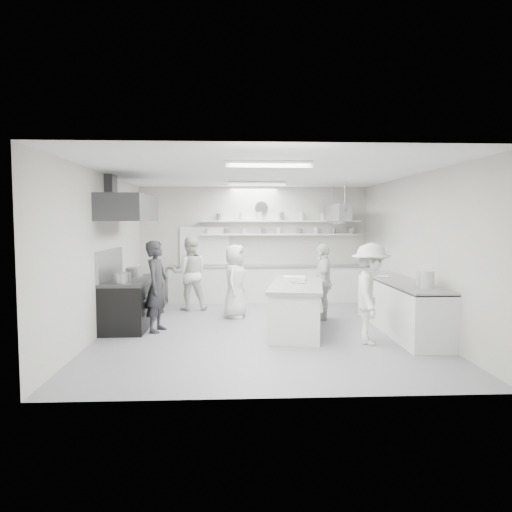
{
  "coord_description": "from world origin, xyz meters",
  "views": [
    {
      "loc": [
        -0.53,
        -8.88,
        2.1
      ],
      "look_at": [
        -0.08,
        0.6,
        1.39
      ],
      "focal_mm": 32.75,
      "sensor_mm": 36.0,
      "label": 1
    }
  ],
  "objects_px": {
    "stove": "(130,304)",
    "cook_back": "(190,273)",
    "back_counter": "(266,284)",
    "right_counter": "(400,306)",
    "prep_island": "(297,308)",
    "cook_stove": "(157,286)"
  },
  "relations": [
    {
      "from": "right_counter",
      "to": "cook_back",
      "type": "xyz_separation_m",
      "value": [
        -4.22,
        2.35,
        0.4
      ]
    },
    {
      "from": "prep_island",
      "to": "cook_stove",
      "type": "bearing_deg",
      "value": -170.95
    },
    {
      "from": "right_counter",
      "to": "stove",
      "type": "bearing_deg",
      "value": 173.48
    },
    {
      "from": "cook_stove",
      "to": "cook_back",
      "type": "xyz_separation_m",
      "value": [
        0.41,
        2.17,
        0.0
      ]
    },
    {
      "from": "back_counter",
      "to": "right_counter",
      "type": "xyz_separation_m",
      "value": [
        2.35,
        -3.4,
        0.01
      ]
    },
    {
      "from": "back_counter",
      "to": "right_counter",
      "type": "distance_m",
      "value": 4.13
    },
    {
      "from": "back_counter",
      "to": "right_counter",
      "type": "bearing_deg",
      "value": -55.35
    },
    {
      "from": "cook_stove",
      "to": "cook_back",
      "type": "distance_m",
      "value": 2.21
    },
    {
      "from": "back_counter",
      "to": "prep_island",
      "type": "xyz_separation_m",
      "value": [
        0.37,
        -3.27,
        -0.03
      ]
    },
    {
      "from": "stove",
      "to": "back_counter",
      "type": "xyz_separation_m",
      "value": [
        2.9,
        2.8,
        0.01
      ]
    },
    {
      "from": "prep_island",
      "to": "cook_stove",
      "type": "xyz_separation_m",
      "value": [
        -2.66,
        0.05,
        0.43
      ]
    },
    {
      "from": "cook_back",
      "to": "cook_stove",
      "type": "bearing_deg",
      "value": 73.87
    },
    {
      "from": "back_counter",
      "to": "cook_stove",
      "type": "height_order",
      "value": "cook_stove"
    },
    {
      "from": "cook_stove",
      "to": "back_counter",
      "type": "bearing_deg",
      "value": -23.45
    },
    {
      "from": "stove",
      "to": "back_counter",
      "type": "relative_size",
      "value": 0.36
    },
    {
      "from": "prep_island",
      "to": "back_counter",
      "type": "bearing_deg",
      "value": 106.63
    },
    {
      "from": "prep_island",
      "to": "stove",
      "type": "bearing_deg",
      "value": -178.07
    },
    {
      "from": "stove",
      "to": "back_counter",
      "type": "distance_m",
      "value": 4.03
    },
    {
      "from": "stove",
      "to": "back_counter",
      "type": "bearing_deg",
      "value": 43.99
    },
    {
      "from": "right_counter",
      "to": "cook_back",
      "type": "bearing_deg",
      "value": 150.9
    },
    {
      "from": "cook_back",
      "to": "prep_island",
      "type": "bearing_deg",
      "value": 129.97
    },
    {
      "from": "stove",
      "to": "cook_back",
      "type": "distance_m",
      "value": 2.07
    }
  ]
}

